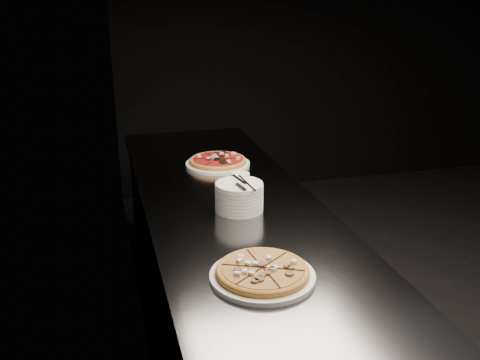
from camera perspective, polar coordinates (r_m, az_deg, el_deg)
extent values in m
cube|color=black|center=(2.14, -11.04, 9.06)|extent=(0.02, 5.00, 2.80)
cube|color=black|center=(5.32, 15.25, 14.89)|extent=(5.00, 0.02, 2.80)
cube|color=slate|center=(2.54, -1.10, -11.93)|extent=(0.70, 2.40, 0.90)
cube|color=slate|center=(2.33, -1.17, -2.26)|extent=(0.74, 2.44, 0.02)
cylinder|color=white|center=(1.71, 2.41, -10.21)|extent=(0.34, 0.34, 0.02)
cylinder|color=gold|center=(1.71, 2.42, -9.80)|extent=(0.39, 0.39, 0.01)
torus|color=gold|center=(1.70, 2.42, -9.61)|extent=(0.39, 0.39, 0.02)
cylinder|color=gold|center=(1.70, 2.42, -9.46)|extent=(0.34, 0.34, 0.01)
cylinder|color=white|center=(2.77, -2.38, 1.71)|extent=(0.33, 0.33, 0.02)
cylinder|color=gold|center=(2.77, -2.38, 1.99)|extent=(0.34, 0.34, 0.01)
torus|color=gold|center=(2.76, -2.38, 2.11)|extent=(0.35, 0.35, 0.02)
cylinder|color=#A51918|center=(2.76, -2.38, 2.21)|extent=(0.30, 0.30, 0.01)
cylinder|color=white|center=(2.21, -0.09, -3.01)|extent=(0.20, 0.20, 0.01)
cylinder|color=white|center=(2.21, -0.09, -2.66)|extent=(0.20, 0.20, 0.01)
cylinder|color=white|center=(2.20, -0.09, -2.30)|extent=(0.20, 0.20, 0.01)
cylinder|color=white|center=(2.20, -0.09, -1.95)|extent=(0.20, 0.20, 0.01)
cylinder|color=white|center=(2.19, -0.09, -1.59)|extent=(0.20, 0.20, 0.01)
cylinder|color=white|center=(2.19, -0.09, -1.23)|extent=(0.20, 0.20, 0.01)
cylinder|color=white|center=(2.18, -0.09, -0.87)|extent=(0.20, 0.20, 0.01)
cylinder|color=white|center=(2.18, -0.09, -0.51)|extent=(0.20, 0.20, 0.01)
cube|color=silver|center=(2.21, -0.11, 0.06)|extent=(0.04, 0.13, 0.00)
cube|color=black|center=(2.12, 0.08, -0.73)|extent=(0.03, 0.08, 0.01)
cube|color=silver|center=(2.17, 0.72, -0.31)|extent=(0.04, 0.19, 0.00)
cylinder|color=white|center=(2.44, 0.07, -0.10)|extent=(0.08, 0.08, 0.07)
cylinder|color=black|center=(2.43, 0.07, 0.52)|extent=(0.07, 0.07, 0.01)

